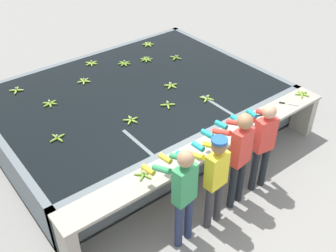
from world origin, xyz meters
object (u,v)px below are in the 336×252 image
banana_bunch_floating_0 (146,59)px  banana_bunch_floating_7 (171,86)px  knife_1 (286,103)px  banana_bunch_floating_2 (148,44)px  banana_bunch_floating_9 (50,103)px  banana_bunch_ledge_1 (302,94)px  worker_0 (183,190)px  banana_bunch_floating_12 (176,58)px  knife_0 (263,115)px  worker_2 (239,152)px  banana_bunch_floating_1 (16,90)px  banana_bunch_floating_5 (124,63)px  worker_1 (214,174)px  banana_bunch_floating_11 (168,105)px  banana_bunch_floating_8 (57,138)px  worker_3 (262,140)px  banana_bunch_floating_4 (91,63)px  banana_bunch_floating_10 (131,120)px  banana_bunch_floating_3 (207,98)px  banana_bunch_floating_6 (84,81)px  banana_bunch_ledge_0 (144,174)px

banana_bunch_floating_0 → banana_bunch_floating_7: bearing=-103.4°
knife_1 → banana_bunch_floating_2: bearing=97.2°
banana_bunch_floating_9 → banana_bunch_ledge_1: 4.58m
worker_0 → banana_bunch_floating_7: worker_0 is taller
banana_bunch_floating_12 → banana_bunch_ledge_1: size_ratio=0.97×
worker_0 → knife_0: size_ratio=4.81×
worker_2 → banana_bunch_floating_1: worker_2 is taller
banana_bunch_floating_9 → banana_bunch_floating_0: bearing=8.9°
banana_bunch_floating_5 → banana_bunch_floating_7: (0.19, -1.34, 0.00)m
banana_bunch_floating_5 → banana_bunch_floating_9: (-1.90, -0.51, 0.00)m
worker_1 → banana_bunch_floating_11: (0.67, 1.88, -0.08)m
banana_bunch_floating_8 → banana_bunch_floating_9: bearing=71.7°
banana_bunch_floating_8 → banana_bunch_floating_12: (3.26, 1.07, 0.00)m
worker_3 → banana_bunch_floating_1: size_ratio=6.30×
banana_bunch_floating_11 → banana_bunch_floating_4: bearing=96.6°
worker_3 → worker_2: bearing=-176.8°
banana_bunch_floating_8 → banana_bunch_floating_10: size_ratio=1.02×
worker_1 → knife_0: (1.76, 0.63, -0.08)m
banana_bunch_floating_12 → banana_bunch_floating_9: bearing=-179.1°
worker_0 → worker_1: size_ratio=1.04×
worker_2 → banana_bunch_floating_1: size_ratio=6.63×
banana_bunch_floating_9 → banana_bunch_floating_3: bearing=-34.8°
worker_1 → banana_bunch_floating_1: 4.21m
banana_bunch_floating_7 → knife_0: (0.63, -1.75, -0.01)m
banana_bunch_floating_0 → banana_bunch_floating_5: 0.49m
banana_bunch_floating_6 → knife_0: banana_bunch_floating_6 is taller
banana_bunch_floating_1 → banana_bunch_floating_8: size_ratio=0.90×
banana_bunch_floating_6 → banana_bunch_floating_11: same height
worker_0 → banana_bunch_ledge_0: size_ratio=5.89×
banana_bunch_floating_2 → knife_1: bearing=-82.8°
banana_bunch_floating_11 → banana_bunch_floating_12: (1.30, 1.38, 0.00)m
worker_2 → banana_bunch_floating_9: worker_2 is taller
banana_bunch_floating_1 → banana_bunch_floating_6: same height
banana_bunch_floating_1 → banana_bunch_floating_6: (1.16, -0.47, -0.00)m
worker_2 → banana_bunch_floating_11: size_ratio=6.49×
banana_bunch_floating_7 → banana_bunch_floating_10: size_ratio=0.99×
worker_3 → banana_bunch_floating_4: worker_3 is taller
banana_bunch_ledge_0 → banana_bunch_floating_7: bearing=42.8°
banana_bunch_floating_1 → knife_1: (3.60, -3.41, -0.01)m
banana_bunch_ledge_1 → banana_bunch_floating_7: bearing=134.3°
banana_bunch_floating_11 → banana_bunch_ledge_1: (2.17, -1.25, 0.00)m
worker_3 → banana_bunch_floating_6: (-1.20, 3.45, -0.08)m
banana_bunch_floating_10 → banana_bunch_floating_0: bearing=47.9°
banana_bunch_floating_11 → banana_bunch_ledge_0: (-1.38, -1.21, 0.00)m
worker_3 → banana_bunch_floating_2: worker_3 is taller
banana_bunch_floating_0 → knife_1: (0.93, -2.96, -0.01)m
worker_2 → banana_bunch_floating_0: worker_2 is taller
banana_bunch_floating_3 → banana_bunch_floating_4: (-0.95, 2.54, -0.00)m
banana_bunch_floating_0 → worker_0: bearing=-119.0°
banana_bunch_floating_11 → banana_bunch_floating_0: bearing=66.1°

